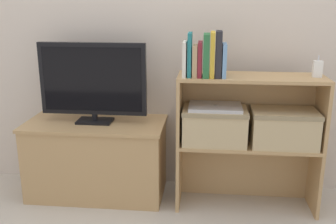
# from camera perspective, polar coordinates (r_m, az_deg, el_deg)

# --- Properties ---
(ground_plane) EXTENTS (16.00, 16.00, 0.00)m
(ground_plane) POSITION_cam_1_polar(r_m,az_deg,el_deg) (2.48, -0.35, -14.33)
(ground_plane) COLOR #BCB2A3
(wall_back) EXTENTS (10.00, 0.05, 2.40)m
(wall_back) POSITION_cam_1_polar(r_m,az_deg,el_deg) (2.58, 0.71, 14.88)
(wall_back) COLOR beige
(wall_back) RESTS_ON ground_plane
(tv_stand) EXTENTS (0.89, 0.43, 0.50)m
(tv_stand) POSITION_cam_1_polar(r_m,az_deg,el_deg) (2.64, -10.26, -6.59)
(tv_stand) COLOR tan
(tv_stand) RESTS_ON ground_plane
(tv) EXTENTS (0.67, 0.14, 0.50)m
(tv) POSITION_cam_1_polar(r_m,az_deg,el_deg) (2.48, -10.86, 4.45)
(tv) COLOR black
(tv) RESTS_ON tv_stand
(bookshelf_lower_tier) EXTENTS (0.85, 0.29, 0.42)m
(bookshelf_lower_tier) POSITION_cam_1_polar(r_m,az_deg,el_deg) (2.54, 11.16, -7.13)
(bookshelf_lower_tier) COLOR tan
(bookshelf_lower_tier) RESTS_ON ground_plane
(bookshelf_upper_tier) EXTENTS (0.85, 0.29, 0.41)m
(bookshelf_upper_tier) POSITION_cam_1_polar(r_m,az_deg,el_deg) (2.41, 11.69, 1.96)
(bookshelf_upper_tier) COLOR tan
(bookshelf_upper_tier) RESTS_ON bookshelf_lower_tier
(book_ivory) EXTENTS (0.02, 0.15, 0.20)m
(book_ivory) POSITION_cam_1_polar(r_m,az_deg,el_deg) (2.25, 2.45, 7.72)
(book_ivory) COLOR silver
(book_ivory) RESTS_ON bookshelf_upper_tier
(book_teal) EXTENTS (0.02, 0.13, 0.25)m
(book_teal) POSITION_cam_1_polar(r_m,az_deg,el_deg) (2.25, 3.18, 8.31)
(book_teal) COLOR #1E7075
(book_teal) RESTS_ON bookshelf_upper_tier
(book_tan) EXTENTS (0.03, 0.14, 0.18)m
(book_tan) POSITION_cam_1_polar(r_m,az_deg,el_deg) (2.25, 3.96, 7.43)
(book_tan) COLOR tan
(book_tan) RESTS_ON bookshelf_upper_tier
(book_maroon) EXTENTS (0.02, 0.14, 0.20)m
(book_maroon) POSITION_cam_1_polar(r_m,az_deg,el_deg) (2.25, 4.66, 7.64)
(book_maroon) COLOR maroon
(book_maroon) RESTS_ON bookshelf_upper_tier
(book_forest) EXTENTS (0.04, 0.15, 0.24)m
(book_forest) POSITION_cam_1_polar(r_m,az_deg,el_deg) (2.24, 5.60, 8.18)
(book_forest) COLOR #286638
(book_forest) RESTS_ON bookshelf_upper_tier
(book_mustard) EXTENTS (0.03, 0.15, 0.25)m
(book_mustard) POSITION_cam_1_polar(r_m,az_deg,el_deg) (2.24, 6.46, 8.30)
(book_mustard) COLOR gold
(book_mustard) RESTS_ON bookshelf_upper_tier
(book_charcoal) EXTENTS (0.03, 0.14, 0.26)m
(book_charcoal) POSITION_cam_1_polar(r_m,az_deg,el_deg) (2.24, 7.35, 8.33)
(book_charcoal) COLOR #232328
(book_charcoal) RESTS_ON bookshelf_upper_tier
(book_skyblue) EXTENTS (0.02, 0.14, 0.19)m
(book_skyblue) POSITION_cam_1_polar(r_m,az_deg,el_deg) (2.25, 8.16, 7.43)
(book_skyblue) COLOR #709ECC
(book_skyblue) RESTS_ON bookshelf_upper_tier
(baby_monitor) EXTENTS (0.05, 0.03, 0.12)m
(baby_monitor) POSITION_cam_1_polar(r_m,az_deg,el_deg) (2.38, 20.88, 5.87)
(baby_monitor) COLOR white
(baby_monitor) RESTS_ON bookshelf_upper_tier
(storage_basket_left) EXTENTS (0.38, 0.26, 0.21)m
(storage_basket_left) POSITION_cam_1_polar(r_m,az_deg,el_deg) (2.37, 6.78, -1.72)
(storage_basket_left) COLOR tan
(storage_basket_left) RESTS_ON bookshelf_lower_tier
(storage_basket_right) EXTENTS (0.38, 0.26, 0.21)m
(storage_basket_right) POSITION_cam_1_polar(r_m,az_deg,el_deg) (2.41, 16.44, -1.97)
(storage_basket_right) COLOR tan
(storage_basket_right) RESTS_ON bookshelf_lower_tier
(laptop) EXTENTS (0.31, 0.22, 0.02)m
(laptop) POSITION_cam_1_polar(r_m,az_deg,el_deg) (2.34, 6.86, 0.75)
(laptop) COLOR #BCBCC1
(laptop) RESTS_ON storage_basket_left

